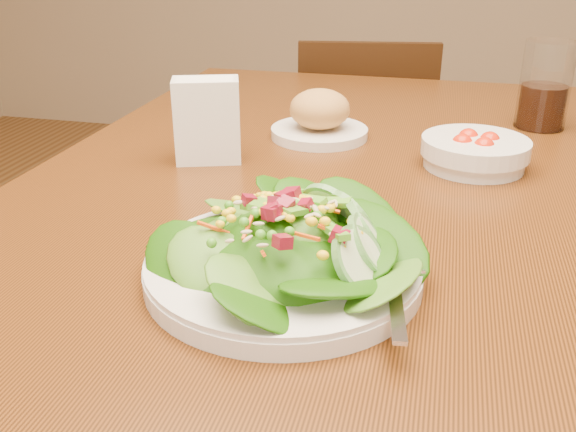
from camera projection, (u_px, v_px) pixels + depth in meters
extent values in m
cube|color=#5F2F0E|center=(340.00, 199.00, 0.89)|extent=(0.90, 1.40, 0.04)
cylinder|color=black|center=(230.00, 224.00, 1.69)|extent=(0.07, 0.07, 0.71)
cylinder|color=black|center=(542.00, 258.00, 1.52)|extent=(0.07, 0.07, 0.71)
cube|color=black|center=(360.00, 177.00, 1.93)|extent=(0.43, 0.43, 0.04)
cylinder|color=black|center=(404.00, 217.00, 2.14)|extent=(0.04, 0.04, 0.36)
cylinder|color=black|center=(308.00, 214.00, 2.16)|extent=(0.04, 0.04, 0.36)
cylinder|color=black|center=(414.00, 263.00, 1.85)|extent=(0.04, 0.04, 0.36)
cylinder|color=black|center=(303.00, 259.00, 1.87)|extent=(0.04, 0.04, 0.36)
cube|color=black|center=(366.00, 122.00, 1.67)|extent=(0.36, 0.09, 0.41)
cylinder|color=silver|center=(283.00, 270.00, 0.65)|extent=(0.28, 0.28, 0.02)
ellipsoid|color=#103907|center=(283.00, 243.00, 0.63)|extent=(0.19, 0.19, 0.04)
cube|color=silver|center=(400.00, 288.00, 0.59)|extent=(0.05, 0.18, 0.01)
cylinder|color=silver|center=(319.00, 133.00, 1.07)|extent=(0.16, 0.16, 0.02)
ellipsoid|color=#AC8148|center=(320.00, 109.00, 1.06)|extent=(0.10, 0.10, 0.07)
cylinder|color=silver|center=(475.00, 153.00, 0.94)|extent=(0.16, 0.16, 0.04)
sphere|color=red|center=(489.00, 143.00, 0.94)|extent=(0.03, 0.03, 0.03)
sphere|color=red|center=(468.00, 139.00, 0.95)|extent=(0.03, 0.03, 0.03)
sphere|color=red|center=(462.00, 145.00, 0.92)|extent=(0.03, 0.03, 0.03)
sphere|color=red|center=(484.00, 149.00, 0.91)|extent=(0.03, 0.03, 0.03)
cylinder|color=silver|center=(545.00, 85.00, 1.10)|extent=(0.09, 0.09, 0.15)
cylinder|color=black|center=(542.00, 106.00, 1.11)|extent=(0.08, 0.08, 0.07)
cube|color=white|center=(207.00, 121.00, 0.95)|extent=(0.11, 0.08, 0.12)
cube|color=white|center=(207.00, 114.00, 0.94)|extent=(0.09, 0.07, 0.11)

